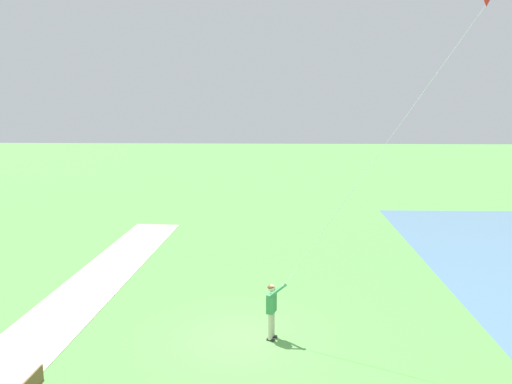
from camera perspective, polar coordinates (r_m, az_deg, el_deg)
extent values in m
plane|color=#569947|center=(17.20, -1.41, -15.05)|extent=(120.00, 120.00, 0.00)
cube|color=#B7AD99|center=(17.04, -24.99, -16.36)|extent=(4.37, 32.09, 0.02)
cube|color=#232328|center=(17.25, 1.80, -14.87)|extent=(0.26, 0.18, 0.06)
cylinder|color=beige|center=(17.08, 1.74, -13.59)|extent=(0.14, 0.14, 0.82)
cube|color=#232328|center=(17.04, 1.55, -15.20)|extent=(0.26, 0.18, 0.06)
cylinder|color=beige|center=(16.87, 1.49, -13.91)|extent=(0.14, 0.14, 0.82)
cube|color=#38894C|center=(16.69, 1.63, -11.53)|extent=(0.33, 0.45, 0.60)
sphere|color=#DBB28E|center=(16.52, 1.64, -10.05)|extent=(0.22, 0.22, 0.22)
ellipsoid|color=#4C3319|center=(16.51, 1.59, -9.92)|extent=(0.28, 0.28, 0.13)
cylinder|color=#38894C|center=(16.54, 2.47, -10.07)|extent=(0.45, 0.47, 0.43)
cylinder|color=#38894C|center=(16.39, 2.29, -10.28)|extent=(0.56, 0.20, 0.43)
sphere|color=#DBB28E|center=(16.38, 2.92, -9.81)|extent=(0.10, 0.10, 0.10)
cone|color=red|center=(14.89, 23.03, 17.84)|extent=(0.25, 0.25, 0.22)
cylinder|color=silver|center=(14.95, 12.31, 3.30)|extent=(4.78, 1.53, 7.75)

